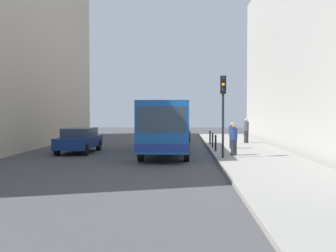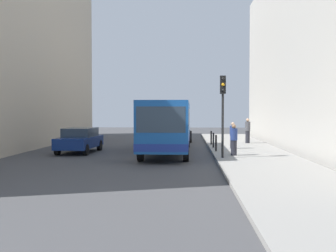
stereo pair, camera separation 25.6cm
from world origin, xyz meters
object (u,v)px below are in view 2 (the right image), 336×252
(traffic_light, at_px, (223,101))
(bus, at_px, (168,124))
(bollard_far, at_px, (211,138))
(pedestrian_near_signal, at_px, (234,140))
(car_behind_bus, at_px, (179,132))
(pedestrian_far_sidewalk, at_px, (248,131))
(car_beside_bus, at_px, (80,139))
(bollard_mid, at_px, (213,140))
(pedestrian_mid_sidewalk, at_px, (233,136))
(bollard_near, at_px, (216,143))

(traffic_light, bearing_deg, bus, 128.74)
(bollard_far, bearing_deg, pedestrian_near_signal, -83.70)
(car_behind_bus, height_order, pedestrian_far_sidewalk, pedestrian_far_sidewalk)
(car_beside_bus, xyz_separation_m, bollard_mid, (8.10, 2.12, -0.16))
(bollard_mid, bearing_deg, bollard_far, 90.00)
(car_beside_bus, xyz_separation_m, pedestrian_far_sidewalk, (10.83, 5.97, 0.27))
(pedestrian_far_sidewalk, bearing_deg, pedestrian_near_signal, -147.83)
(car_behind_bus, distance_m, bollard_mid, 7.65)
(bus, bearing_deg, pedestrian_mid_sidewalk, -159.11)
(bus, distance_m, pedestrian_far_sidewalk, 8.20)
(bus, distance_m, pedestrian_mid_sidewalk, 4.31)
(bollard_far, distance_m, pedestrian_near_signal, 7.16)
(pedestrian_far_sidewalk, bearing_deg, bollard_far, 162.04)
(car_behind_bus, distance_m, traffic_light, 13.47)
(bus, relative_size, pedestrian_near_signal, 6.76)
(pedestrian_near_signal, bearing_deg, traffic_light, -32.37)
(car_behind_bus, relative_size, bollard_near, 4.75)
(bollard_near, relative_size, pedestrian_mid_sidewalk, 0.58)
(car_behind_bus, height_order, pedestrian_near_signal, pedestrian_near_signal)
(traffic_light, distance_m, pedestrian_mid_sidewalk, 5.60)
(bollard_mid, bearing_deg, traffic_light, -89.01)
(bollard_near, height_order, bollard_mid, same)
(traffic_light, xyz_separation_m, pedestrian_mid_sidewalk, (1.06, 5.11, -2.04))
(car_beside_bus, xyz_separation_m, traffic_light, (8.20, -3.67, 2.22))
(bollard_far, bearing_deg, pedestrian_mid_sidewalk, -69.72)
(car_behind_bus, bearing_deg, bus, 83.31)
(bus, distance_m, bollard_near, 3.04)
(pedestrian_near_signal, height_order, pedestrian_far_sidewalk, pedestrian_far_sidewalk)
(bollard_mid, distance_m, pedestrian_mid_sidewalk, 1.39)
(bollard_far, height_order, pedestrian_near_signal, pedestrian_near_signal)
(bus, height_order, car_behind_bus, bus)
(car_beside_bus, distance_m, traffic_light, 9.26)
(car_behind_bus, height_order, traffic_light, traffic_light)
(bollard_near, xyz_separation_m, bollard_mid, (0.00, 2.46, 0.00))
(bollard_far, relative_size, pedestrian_far_sidewalk, 0.53)
(pedestrian_mid_sidewalk, bearing_deg, bus, -88.46)
(traffic_light, relative_size, bollard_near, 4.32)
(bollard_near, relative_size, pedestrian_near_signal, 0.58)
(bollard_far, bearing_deg, bus, -121.42)
(bus, distance_m, traffic_light, 4.84)
(bollard_near, bearing_deg, car_behind_bus, 103.82)
(car_beside_bus, height_order, bollard_mid, car_beside_bus)
(car_beside_bus, relative_size, car_behind_bus, 0.99)
(traffic_light, distance_m, bollard_far, 8.59)
(traffic_light, distance_m, bollard_near, 4.10)
(pedestrian_mid_sidewalk, bearing_deg, bollard_mid, -139.17)
(pedestrian_mid_sidewalk, bearing_deg, bollard_near, -51.90)
(car_behind_bus, bearing_deg, bollard_near, 99.73)
(pedestrian_near_signal, distance_m, pedestrian_far_sidewalk, 8.72)
(pedestrian_far_sidewalk, bearing_deg, pedestrian_mid_sidewalk, -154.03)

